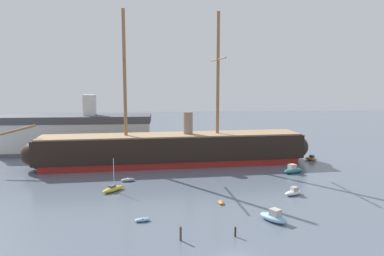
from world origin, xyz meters
name	(u,v)px	position (x,y,z in m)	size (l,w,h in m)	color
tall_ship	(173,149)	(-5.72, 48.34, 3.92)	(75.98, 16.74, 36.53)	maroon
dinghy_foreground_left	(142,220)	(-11.29, 12.78, 0.27)	(2.45, 1.46, 0.54)	#7FB2D6
motorboat_foreground_right	(274,217)	(7.77, 11.16, 0.69)	(4.20, 4.93, 1.95)	#7FB2D6
dinghy_near_centre	(221,202)	(1.37, 19.47, 0.24)	(0.92, 2.04, 0.48)	orange
sailboat_mid_left	(113,189)	(-17.41, 27.81, 0.52)	(4.24, 4.54, 6.24)	gold
motorboat_mid_right	(293,192)	(15.06, 22.89, 0.52)	(3.85, 2.75, 1.49)	silver
dinghy_alongside_bow	(128,180)	(-15.29, 34.41, 0.34)	(3.04, 1.82, 0.67)	gray
motorboat_alongside_stern	(293,170)	(20.56, 38.09, 0.71)	(5.24, 3.74, 2.03)	#236670
motorboat_far_left	(88,157)	(-27.43, 56.36, 0.67)	(4.53, 4.54, 1.90)	#B22D28
motorboat_far_right	(311,158)	(29.89, 50.33, 0.49)	(3.10, 3.53, 1.41)	orange
sailboat_distant_centre	(205,151)	(3.92, 62.80, 0.54)	(5.05, 2.19, 6.36)	#236670
mooring_piling_nearest	(235,232)	(1.15, 6.50, 0.67)	(0.26, 0.26, 1.33)	#382B1E
mooring_piling_left_pair	(181,234)	(-6.09, 5.89, 0.93)	(0.30, 0.30, 1.86)	#4C3D2D
dockside_warehouse_left	(77,134)	(-32.48, 66.75, 5.29)	(45.48, 13.22, 16.35)	#565659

